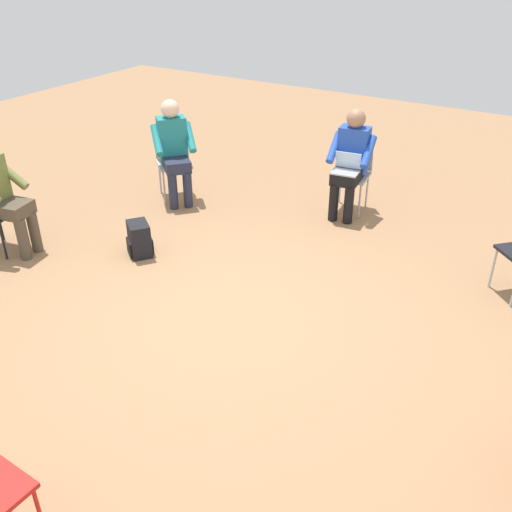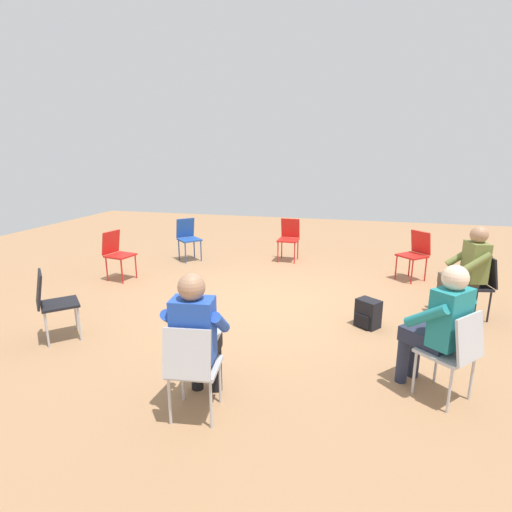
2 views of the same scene
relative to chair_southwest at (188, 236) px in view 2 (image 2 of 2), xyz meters
name	(u,v)px [view 2 (image 2 of 2)]	position (x,y,z in m)	size (l,w,h in m)	color
ground_plane	(268,303)	(2.01, 2.15, -0.50)	(16.03, 16.03, 0.00)	#99704C
chair_southwest	(188,236)	(0.00, 0.00, 0.00)	(0.58, 0.59, 0.85)	#1E4799
chair_northeast	(454,350)	(3.94, 4.24, 0.00)	(0.58, 0.59, 0.85)	#B7B7BC
chair_northwest	(415,252)	(0.26, 4.35, 0.00)	(0.58, 0.59, 0.85)	red
chair_west	(289,236)	(-0.49, 2.01, 0.00)	(0.45, 0.41, 0.85)	red
chair_north	(478,282)	(1.81, 4.95, 0.00)	(0.47, 0.50, 0.85)	black
chair_south	(117,252)	(1.54, -0.64, 0.00)	(0.47, 0.50, 0.85)	red
chair_east	(192,365)	(4.74, 2.14, 0.00)	(0.48, 0.45, 0.85)	#B7B7BC
chair_southeast	(52,300)	(3.80, -0.01, 0.00)	(0.58, 0.58, 0.85)	black
person_with_laptop	(197,333)	(4.57, 2.12, 0.20)	(0.56, 0.54, 1.24)	black
person_in_teal	(439,322)	(3.83, 4.11, 0.20)	(0.63, 0.63, 1.24)	#23283D
person_in_olive	(467,267)	(1.84, 4.79, 0.20)	(0.56, 0.57, 1.24)	#4C4233
backpack_near_laptop_user	(368,315)	(2.49, 3.56, -0.34)	(0.33, 0.34, 0.36)	black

